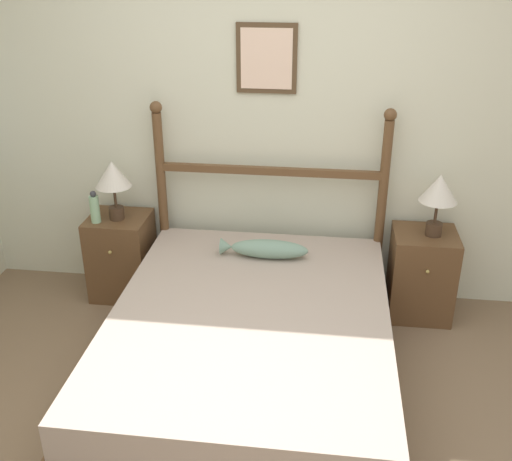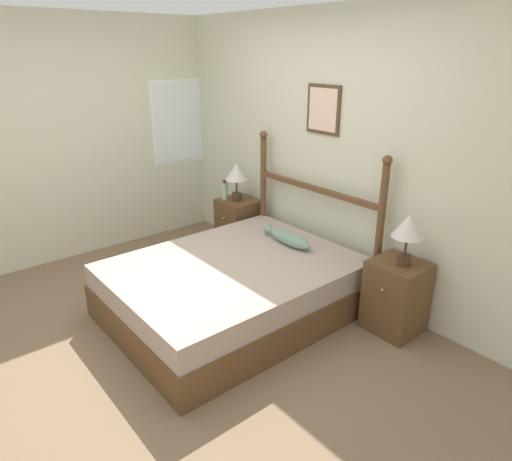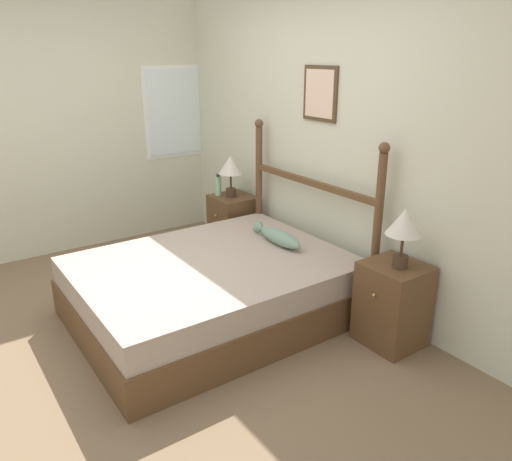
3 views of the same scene
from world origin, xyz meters
The scene contains 11 objects.
ground_plane centered at (0.00, 0.00, 0.00)m, with size 16.00×16.00×0.00m, color #7A6047.
wall_back centered at (0.00, 1.73, 1.28)m, with size 6.40×0.08×2.55m.
wall_left centered at (-2.13, 0.02, 1.28)m, with size 0.08×6.40×2.55m.
bed centered at (0.01, 0.61, 0.24)m, with size 1.58×2.04×0.49m.
headboard centered at (0.01, 1.59, 0.78)m, with size 1.60×0.08×1.41m.
nightstand_left centered at (-1.04, 1.47, 0.30)m, with size 0.42×0.41×0.61m.
nightstand_right centered at (1.07, 1.47, 0.30)m, with size 0.42×0.41×0.61m.
table_lamp_left centered at (-1.04, 1.45, 0.91)m, with size 0.24×0.24×0.42m.
table_lamp_right centered at (1.10, 1.46, 0.91)m, with size 0.24×0.24×0.42m.
bottle centered at (-1.16, 1.38, 0.71)m, with size 0.06×0.06×0.23m.
fish_pillow centered at (0.02, 1.25, 0.55)m, with size 0.57×0.14×0.12m.
Camera 3 is at (3.09, -1.13, 2.01)m, focal length 35.00 mm.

